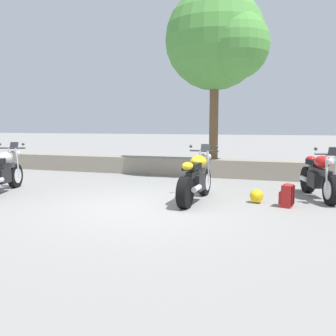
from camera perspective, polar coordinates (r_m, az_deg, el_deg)
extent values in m
plane|color=gray|center=(7.16, -4.04, -6.19)|extent=(120.00, 120.00, 0.00)
cube|color=gray|center=(11.63, 5.15, 0.13)|extent=(36.00, 0.80, 0.55)
cylinder|color=black|center=(10.15, -22.96, -1.12)|extent=(0.31, 0.63, 0.62)
cylinder|color=silver|center=(10.15, -22.96, -1.12)|extent=(0.26, 0.41, 0.38)
cube|color=black|center=(9.45, -24.94, -1.14)|extent=(0.45, 0.55, 0.34)
cube|color=#2D2D30|center=(9.52, -24.73, 0.13)|extent=(0.45, 1.09, 0.12)
ellipsoid|color=#BCBCC1|center=(9.63, -24.39, 1.53)|extent=(0.48, 0.60, 0.26)
cylinder|color=#2D2D30|center=(10.02, -23.34, 2.90)|extent=(0.64, 0.23, 0.04)
sphere|color=silver|center=(10.18, -23.32, 2.17)|extent=(0.13, 0.13, 0.13)
sphere|color=silver|center=(10.12, -22.61, 2.18)|extent=(0.13, 0.13, 0.13)
cube|color=#26282D|center=(10.10, -23.11, 3.28)|extent=(0.22, 0.15, 0.18)
cylinder|color=silver|center=(10.12, -23.61, 0.88)|extent=(0.09, 0.17, 0.73)
cylinder|color=silver|center=(10.04, -22.68, 0.88)|extent=(0.09, 0.17, 0.73)
sphere|color=#2D2D30|center=(10.11, -25.00, 3.42)|extent=(0.07, 0.07, 0.07)
sphere|color=#2D2D30|center=(9.85, -21.88, 3.50)|extent=(0.07, 0.07, 0.07)
cylinder|color=black|center=(8.37, 5.79, -2.18)|extent=(0.16, 0.62, 0.62)
cylinder|color=black|center=(7.01, 2.72, -3.88)|extent=(0.20, 0.63, 0.62)
cylinder|color=silver|center=(8.37, 5.79, -2.18)|extent=(0.17, 0.39, 0.38)
cube|color=black|center=(7.62, 4.29, -2.27)|extent=(0.34, 0.49, 0.34)
cube|color=#2D2D30|center=(7.69, 4.52, -0.69)|extent=(0.18, 1.10, 0.12)
ellipsoid|color=yellow|center=(7.81, 4.84, 1.04)|extent=(0.36, 0.53, 0.26)
cube|color=black|center=(7.36, 3.81, 0.23)|extent=(0.28, 0.57, 0.12)
ellipsoid|color=yellow|center=(7.07, 3.10, 0.30)|extent=(0.23, 0.29, 0.16)
cylinder|color=#2D2D30|center=(8.21, 5.70, 2.71)|extent=(0.66, 0.06, 0.04)
sphere|color=silver|center=(8.38, 5.48, 1.83)|extent=(0.13, 0.13, 0.13)
sphere|color=silver|center=(8.34, 6.41, 1.80)|extent=(0.13, 0.13, 0.13)
cube|color=#26282D|center=(8.31, 5.89, 3.16)|extent=(0.20, 0.10, 0.18)
cylinder|color=silver|center=(7.18, 4.54, -3.24)|extent=(0.12, 0.38, 0.11)
cylinder|color=silver|center=(8.31, 5.15, 0.27)|extent=(0.05, 0.16, 0.73)
cylinder|color=silver|center=(8.26, 6.35, 0.22)|extent=(0.05, 0.16, 0.73)
sphere|color=#2D2D30|center=(8.25, 3.62, 3.44)|extent=(0.07, 0.07, 0.07)
sphere|color=#2D2D30|center=(8.09, 7.69, 3.33)|extent=(0.07, 0.07, 0.07)
cylinder|color=black|center=(7.98, 24.33, -3.18)|extent=(0.30, 0.63, 0.62)
cylinder|color=black|center=(9.32, 21.19, -1.70)|extent=(0.34, 0.65, 0.62)
cylinder|color=silver|center=(7.98, 24.33, -3.18)|extent=(0.26, 0.41, 0.38)
cube|color=black|center=(8.68, 22.56, -1.68)|extent=(0.44, 0.55, 0.34)
cube|color=#2D2D30|center=(8.56, 22.84, -0.45)|extent=(0.43, 1.10, 0.12)
ellipsoid|color=red|center=(8.40, 23.24, 0.92)|extent=(0.47, 0.59, 0.26)
cube|color=black|center=(8.85, 22.18, 0.84)|extent=(0.40, 0.61, 0.12)
ellipsoid|color=red|center=(9.13, 21.59, 1.28)|extent=(0.29, 0.33, 0.16)
cylinder|color=#2D2D30|center=(7.97, 24.37, 2.03)|extent=(0.65, 0.21, 0.04)
sphere|color=silver|center=(7.82, 24.21, 0.93)|extent=(0.13, 0.13, 0.13)
cube|color=#26282D|center=(7.87, 24.65, 2.40)|extent=(0.22, 0.14, 0.18)
cylinder|color=silver|center=(9.04, 20.70, -1.60)|extent=(0.21, 0.40, 0.11)
cylinder|color=silver|center=(8.00, 24.95, -0.58)|extent=(0.09, 0.17, 0.73)
cylinder|color=silver|center=(7.93, 23.74, -0.58)|extent=(0.09, 0.17, 0.73)
sphere|color=#2D2D30|center=(7.90, 22.27, 2.82)|extent=(0.07, 0.07, 0.07)
cube|color=#A31E1E|center=(7.51, 18.29, -4.21)|extent=(0.24, 0.33, 0.44)
cube|color=#A31E1E|center=(7.54, 17.43, -4.44)|extent=(0.10, 0.25, 0.24)
ellipsoid|color=#A31E1E|center=(7.47, 18.35, -2.62)|extent=(0.23, 0.31, 0.08)
cube|color=#591010|center=(7.40, 18.95, -4.22)|extent=(0.04, 0.06, 0.37)
cube|color=#591010|center=(7.56, 19.21, -4.01)|extent=(0.04, 0.06, 0.37)
sphere|color=yellow|center=(7.76, 13.79, -4.31)|extent=(0.28, 0.28, 0.28)
ellipsoid|color=black|center=(7.68, 13.74, -4.35)|extent=(0.23, 0.06, 0.12)
cube|color=yellow|center=(7.70, 13.72, -4.93)|extent=(0.20, 0.08, 0.08)
cylinder|color=brown|center=(11.66, 7.24, 7.73)|extent=(0.28, 0.28, 2.54)
sphere|color=#4C8E3D|center=(11.96, 7.42, 19.44)|extent=(3.09, 3.09, 3.09)
sphere|color=#4C8E3D|center=(11.32, 10.54, 18.52)|extent=(2.01, 2.01, 2.01)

